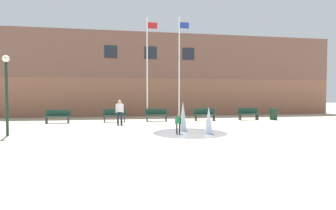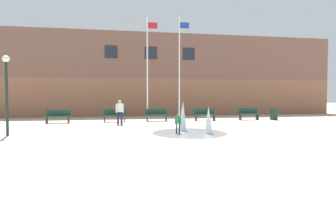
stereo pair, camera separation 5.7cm
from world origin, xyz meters
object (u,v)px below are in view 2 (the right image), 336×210
(park_bench_far_right, at_px, (248,114))
(child_in_fountain, at_px, (178,122))
(adult_near_bench, at_px, (120,110))
(flagpole_right, at_px, (180,66))
(trash_can, at_px, (274,114))
(flagpole_left, at_px, (148,66))
(park_bench_far_left, at_px, (58,116))
(park_bench_left_of_flagpoles, at_px, (115,115))
(park_bench_under_right_flagpole, at_px, (205,114))
(park_bench_center, at_px, (157,115))
(lamp_post_left_lane, at_px, (6,83))

(park_bench_far_right, relative_size, child_in_fountain, 1.62)
(adult_near_bench, height_order, flagpole_right, flagpole_right)
(trash_can, bearing_deg, flagpole_left, 174.46)
(park_bench_far_left, distance_m, park_bench_left_of_flagpoles, 3.78)
(park_bench_under_right_flagpole, height_order, trash_can, park_bench_under_right_flagpole)
(adult_near_bench, relative_size, flagpole_left, 0.21)
(park_bench_far_left, relative_size, flagpole_right, 0.21)
(park_bench_far_left, height_order, trash_can, park_bench_far_left)
(park_bench_center, height_order, lamp_post_left_lane, lamp_post_left_lane)
(lamp_post_left_lane, bearing_deg, park_bench_far_left, 80.28)
(park_bench_under_right_flagpole, xyz_separation_m, child_in_fountain, (-3.34, -6.24, 0.10))
(child_in_fountain, relative_size, trash_can, 1.10)
(adult_near_bench, height_order, lamp_post_left_lane, lamp_post_left_lane)
(park_bench_far_left, distance_m, park_bench_under_right_flagpole, 10.38)
(park_bench_far_left, height_order, park_bench_far_right, same)
(flagpole_left, relative_size, trash_can, 8.51)
(adult_near_bench, bearing_deg, park_bench_far_left, 22.61)
(park_bench_far_left, height_order, park_bench_left_of_flagpoles, same)
(park_bench_far_right, xyz_separation_m, flagpole_left, (-7.70, 0.62, 3.59))
(park_bench_center, bearing_deg, park_bench_far_left, -177.81)
(flagpole_right, bearing_deg, park_bench_center, -167.17)
(park_bench_left_of_flagpoles, height_order, trash_can, park_bench_left_of_flagpoles)
(park_bench_left_of_flagpoles, bearing_deg, park_bench_under_right_flagpole, -2.17)
(child_in_fountain, bearing_deg, park_bench_far_right, 178.60)
(adult_near_bench, xyz_separation_m, trash_can, (11.65, 1.57, -0.48))
(park_bench_left_of_flagpoles, xyz_separation_m, trash_can, (12.04, -0.51, -0.03))
(park_bench_far_right, bearing_deg, trash_can, -9.30)
(flagpole_right, bearing_deg, adult_near_bench, -150.52)
(park_bench_far_right, bearing_deg, park_bench_far_left, -179.77)
(park_bench_left_of_flagpoles, height_order, flagpole_right, flagpole_right)
(park_bench_center, xyz_separation_m, adult_near_bench, (-2.62, -2.09, 0.45))
(park_bench_left_of_flagpoles, distance_m, park_bench_center, 3.01)
(park_bench_center, relative_size, lamp_post_left_lane, 0.43)
(park_bench_center, bearing_deg, child_in_fountain, -87.78)
(park_bench_far_right, xyz_separation_m, trash_can, (1.93, -0.32, -0.03))
(park_bench_far_left, relative_size, park_bench_left_of_flagpoles, 1.00)
(park_bench_left_of_flagpoles, height_order, park_bench_center, same)
(park_bench_far_left, xyz_separation_m, child_in_fountain, (7.04, -6.23, 0.10))
(flagpole_left, distance_m, trash_can, 10.33)
(child_in_fountain, distance_m, flagpole_right, 7.92)
(park_bench_center, xyz_separation_m, flagpole_right, (1.82, 0.41, 3.66))
(park_bench_center, height_order, park_bench_under_right_flagpole, same)
(flagpole_right, relative_size, lamp_post_left_lane, 2.08)
(park_bench_under_right_flagpole, relative_size, lamp_post_left_lane, 0.43)
(park_bench_center, distance_m, park_bench_far_right, 7.10)
(park_bench_center, xyz_separation_m, park_bench_under_right_flagpole, (3.59, -0.26, 0.00))
(flagpole_left, bearing_deg, park_bench_center, -34.67)
(flagpole_left, xyz_separation_m, lamp_post_left_lane, (-7.12, -6.16, -1.61))
(park_bench_left_of_flagpoles, relative_size, lamp_post_left_lane, 0.43)
(park_bench_far_left, distance_m, child_in_fountain, 9.40)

